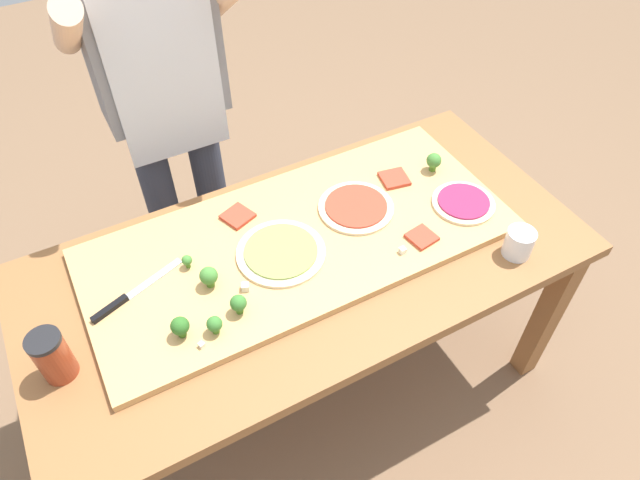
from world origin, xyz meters
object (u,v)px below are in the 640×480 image
(cheese_crumble_c, at_px, (402,250))
(prep_table, at_px, (308,277))
(chefs_knife, at_px, (125,298))
(broccoli_floret_front_left, at_px, (209,276))
(pizza_slice_near_right, at_px, (238,216))
(sauce_jar, at_px, (53,356))
(pizza_slice_far_left, at_px, (394,179))
(broccoli_floret_center_right, at_px, (187,261))
(broccoli_floret_front_mid, at_px, (238,304))
(cheese_crumble_a, at_px, (245,287))
(broccoli_floret_front_right, at_px, (180,326))
(pizza_slice_far_right, at_px, (422,237))
(pizza_whole_pesto_green, at_px, (281,252))
(cook_center, at_px, (162,85))
(pizza_whole_beet_magenta, at_px, (463,202))
(broccoli_floret_center_left, at_px, (215,324))
(cheese_crumble_b, at_px, (201,345))
(pizza_whole_tomato_red, at_px, (356,207))
(flour_cup, at_px, (518,244))
(broccoli_floret_back_left, at_px, (434,161))

(cheese_crumble_c, bearing_deg, prep_table, 150.80)
(chefs_knife, distance_m, broccoli_floret_front_left, 0.23)
(pizza_slice_near_right, xyz_separation_m, sauce_jar, (-0.60, -0.28, 0.04))
(pizza_slice_far_left, bearing_deg, broccoli_floret_center_right, -177.33)
(broccoli_floret_front_mid, bearing_deg, cheese_crumble_a, 54.81)
(pizza_slice_far_left, distance_m, broccoli_floret_front_right, 0.86)
(pizza_slice_far_right, distance_m, sauce_jar, 1.06)
(broccoli_floret_front_left, bearing_deg, pizza_whole_pesto_green, 2.93)
(broccoli_floret_front_left, height_order, cook_center, cook_center)
(pizza_whole_pesto_green, height_order, pizza_slice_far_right, pizza_whole_pesto_green)
(broccoli_floret_center_right, bearing_deg, pizza_slice_near_right, 30.20)
(sauce_jar, bearing_deg, cheese_crumble_c, -5.29)
(pizza_whole_beet_magenta, distance_m, cheese_crumble_a, 0.75)
(broccoli_floret_center_left, height_order, cheese_crumble_b, broccoli_floret_center_left)
(pizza_whole_tomato_red, height_order, broccoli_floret_center_left, broccoli_floret_center_left)
(broccoli_floret_center_left, distance_m, broccoli_floret_front_mid, 0.09)
(broccoli_floret_center_left, height_order, cheese_crumble_a, broccoli_floret_center_left)
(broccoli_floret_center_left, xyz_separation_m, sauce_jar, (-0.38, 0.09, 0.02))
(broccoli_floret_center_left, distance_m, cook_center, 0.86)
(cheese_crumble_a, relative_size, cheese_crumble_c, 1.17)
(pizza_slice_far_right, height_order, pizza_slice_near_right, same)
(pizza_whole_pesto_green, xyz_separation_m, broccoli_floret_front_left, (-0.22, -0.01, 0.03))
(pizza_slice_far_right, bearing_deg, prep_table, 160.15)
(pizza_whole_pesto_green, bearing_deg, broccoli_floret_front_left, -177.07)
(pizza_whole_tomato_red, height_order, cook_center, cook_center)
(pizza_whole_beet_magenta, relative_size, cheese_crumble_a, 9.55)
(broccoli_floret_front_right, height_order, sauce_jar, sauce_jar)
(broccoli_floret_center_right, distance_m, flour_cup, 0.97)
(pizza_slice_far_right, distance_m, broccoli_floret_front_right, 0.75)
(pizza_slice_far_right, distance_m, broccoli_floret_center_left, 0.67)
(pizza_whole_pesto_green, distance_m, cheese_crumble_b, 0.37)
(cook_center, bearing_deg, broccoli_floret_center_right, -105.05)
(broccoli_floret_center_left, bearing_deg, cheese_crumble_b, -153.33)
(pizza_slice_far_left, xyz_separation_m, broccoli_floret_front_left, (-0.70, -0.13, 0.03))
(chefs_knife, height_order, cook_center, cook_center)
(pizza_whole_tomato_red, relative_size, broccoli_floret_center_left, 4.25)
(pizza_whole_tomato_red, height_order, broccoli_floret_back_left, broccoli_floret_back_left)
(pizza_slice_near_right, distance_m, cook_center, 0.51)
(pizza_whole_beet_magenta, height_order, pizza_slice_near_right, pizza_whole_beet_magenta)
(broccoli_floret_front_right, bearing_deg, broccoli_floret_front_mid, -1.07)
(pizza_slice_near_right, distance_m, cheese_crumble_b, 0.47)
(pizza_slice_near_right, bearing_deg, cheese_crumble_a, -108.50)
(pizza_whole_beet_magenta, relative_size, cheese_crumble_b, 14.39)
(pizza_whole_pesto_green, xyz_separation_m, cheese_crumble_c, (0.32, -0.17, 0.00))
(prep_table, bearing_deg, sauce_jar, -176.23)
(cheese_crumble_c, height_order, cook_center, cook_center)
(pizza_whole_pesto_green, distance_m, broccoli_floret_center_left, 0.32)
(pizza_whole_tomato_red, height_order, broccoli_floret_front_right, broccoli_floret_front_right)
(broccoli_floret_center_left, relative_size, broccoli_floret_center_right, 1.28)
(pizza_whole_tomato_red, distance_m, flour_cup, 0.50)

